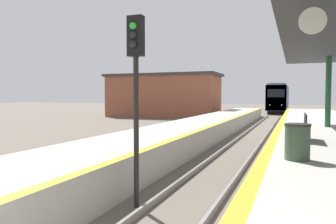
{
  "coord_description": "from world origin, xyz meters",
  "views": [
    {
      "loc": [
        2.32,
        -2.2,
        2.55
      ],
      "look_at": [
        -3.54,
        12.96,
        1.76
      ],
      "focal_mm": 35.0,
      "sensor_mm": 36.0,
      "label": 1
    }
  ],
  "objects_px": {
    "signal_near": "(136,74)",
    "trash_bin": "(297,142)",
    "bench": "(301,126)",
    "train": "(279,98)"
  },
  "relations": [
    {
      "from": "trash_bin",
      "to": "bench",
      "type": "distance_m",
      "value": 3.78
    },
    {
      "from": "train",
      "to": "signal_near",
      "type": "height_order",
      "value": "signal_near"
    },
    {
      "from": "train",
      "to": "trash_bin",
      "type": "distance_m",
      "value": 46.02
    },
    {
      "from": "signal_near",
      "to": "bench",
      "type": "relative_size",
      "value": 2.61
    },
    {
      "from": "signal_near",
      "to": "trash_bin",
      "type": "bearing_deg",
      "value": 26.79
    },
    {
      "from": "train",
      "to": "signal_near",
      "type": "xyz_separation_m",
      "value": [
        -1.02,
        -47.68,
        0.85
      ]
    },
    {
      "from": "bench",
      "to": "signal_near",
      "type": "bearing_deg",
      "value": -123.03
    },
    {
      "from": "signal_near",
      "to": "trash_bin",
      "type": "relative_size",
      "value": 4.98
    },
    {
      "from": "train",
      "to": "bench",
      "type": "height_order",
      "value": "train"
    },
    {
      "from": "trash_bin",
      "to": "bench",
      "type": "xyz_separation_m",
      "value": [
        0.16,
        3.78,
        0.05
      ]
    }
  ]
}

